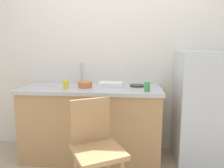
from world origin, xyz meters
TOP-DOWN VIEW (x-y plane):
  - back_wall at (0.00, 1.00)m, footprint 4.80×0.10m
  - cabinet_base at (-0.24, 0.65)m, footprint 1.59×0.60m
  - countertop at (-0.24, 0.65)m, footprint 1.63×0.64m
  - faucet at (-0.41, 0.90)m, footprint 0.02×0.02m
  - refrigerator at (1.06, 0.66)m, footprint 0.61×0.57m
  - chair at (-0.06, -0.10)m, footprint 0.54×0.54m
  - dish_tray at (-0.01, 0.72)m, footprint 0.28×0.20m
  - terracotta_bowl at (-0.30, 0.63)m, footprint 0.16×0.16m
  - hotplate at (0.30, 0.75)m, footprint 0.17×0.17m
  - cup_green at (0.40, 0.47)m, footprint 0.06×0.06m
  - cup_yellow at (-0.51, 0.54)m, footprint 0.06×0.06m

SIDE VIEW (x-z plane):
  - cabinet_base at x=-0.24m, z-range 0.00..0.83m
  - chair at x=-0.06m, z-range 0.05..0.94m
  - refrigerator at x=1.06m, z-range 0.00..1.29m
  - countertop at x=-0.24m, z-range 0.83..0.87m
  - hotplate at x=0.30m, z-range 0.87..0.89m
  - dish_tray at x=-0.01m, z-range 0.87..0.92m
  - terracotta_bowl at x=-0.30m, z-range 0.87..0.94m
  - cup_yellow at x=-0.51m, z-range 0.87..0.97m
  - cup_green at x=0.40m, z-range 0.87..0.97m
  - faucet at x=-0.41m, z-range 0.87..1.13m
  - back_wall at x=0.00m, z-range 0.00..2.50m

